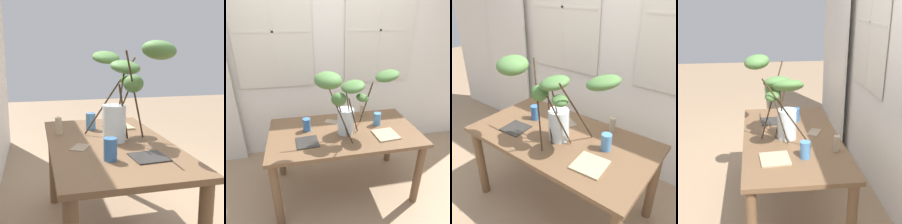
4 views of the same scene
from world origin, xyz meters
TOP-DOWN VIEW (x-y plane):
  - dining_table at (0.00, 0.00)m, footprint 1.52×0.83m
  - vase_with_branches at (0.02, -0.12)m, footprint 0.86×0.58m
  - drinking_glass_blue_left at (-0.37, 0.08)m, footprint 0.08×0.08m
  - drinking_glass_blue_right at (0.38, 0.06)m, footprint 0.08×0.08m
  - plate_square_left at (-0.39, -0.15)m, footprint 0.22×0.22m
  - plate_square_right at (0.39, -0.17)m, footprint 0.24×0.24m
  - napkin_folded at (-0.09, 0.22)m, footprint 0.18×0.16m
  - pillar_candle at (0.29, 0.33)m, footprint 0.05×0.05m

SIDE VIEW (x-z plane):
  - dining_table at x=0.00m, z-range 0.25..1.01m
  - napkin_folded at x=-0.09m, z-range 0.75..0.76m
  - plate_square_left at x=-0.39m, z-range 0.75..0.76m
  - plate_square_right at x=0.39m, z-range 0.75..0.77m
  - pillar_candle at x=0.29m, z-range 0.75..0.89m
  - drinking_glass_blue_left at x=-0.37m, z-range 0.75..0.89m
  - drinking_glass_blue_right at x=0.38m, z-range 0.75..0.89m
  - vase_with_branches at x=0.02m, z-range 0.80..1.51m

